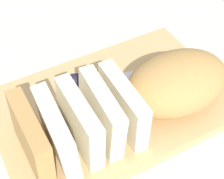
{
  "coord_description": "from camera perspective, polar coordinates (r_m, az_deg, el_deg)",
  "views": [
    {
      "loc": [
        0.17,
        0.32,
        0.44
      ],
      "look_at": [
        0.0,
        0.0,
        0.05
      ],
      "focal_mm": 54.2,
      "sensor_mm": 36.0,
      "label": 1
    }
  ],
  "objects": [
    {
      "name": "ground_plane",
      "position": [
        0.57,
        0.0,
        -3.38
      ],
      "size": [
        3.0,
        3.0,
        0.0
      ],
      "primitive_type": "plane",
      "color": "beige"
    },
    {
      "name": "bread_loaf",
      "position": [
        0.51,
        4.92,
        -1.3
      ],
      "size": [
        0.34,
        0.13,
        0.09
      ],
      "rotation": [
        0.0,
        0.0,
        -0.03
      ],
      "color": "tan",
      "rests_on": "cutting_board"
    },
    {
      "name": "crumb_near_knife",
      "position": [
        0.53,
        -5.48,
        -5.83
      ],
      "size": [
        0.01,
        0.01,
        0.01
      ],
      "primitive_type": "sphere",
      "color": "tan",
      "rests_on": "cutting_board"
    },
    {
      "name": "bread_knife",
      "position": [
        0.58,
        -1.33,
        2.18
      ],
      "size": [
        0.24,
        0.08,
        0.02
      ],
      "rotation": [
        0.0,
        0.0,
        2.88
      ],
      "color": "silver",
      "rests_on": "cutting_board"
    },
    {
      "name": "cutting_board",
      "position": [
        0.56,
        0.0,
        -2.74
      ],
      "size": [
        0.38,
        0.25,
        0.02
      ],
      "primitive_type": "cube",
      "rotation": [
        0.0,
        0.0,
        0.0
      ],
      "color": "tan",
      "rests_on": "ground_plane"
    },
    {
      "name": "crumb_near_loaf",
      "position": [
        0.51,
        -0.12,
        -7.88
      ],
      "size": [
        0.0,
        0.0,
        0.0
      ],
      "primitive_type": "sphere",
      "color": "tan",
      "rests_on": "cutting_board"
    }
  ]
}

